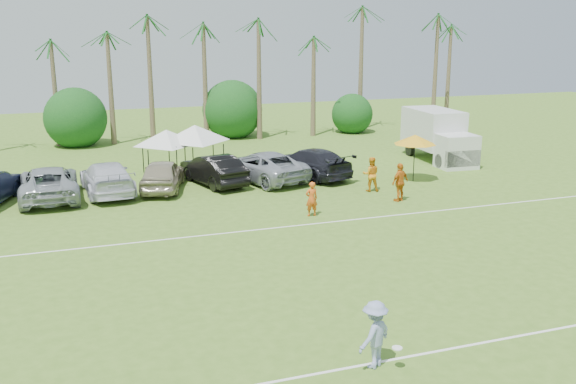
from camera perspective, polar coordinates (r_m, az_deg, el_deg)
name	(u,v)px	position (r m, az deg, el deg)	size (l,w,h in m)	color
field_lines	(288,282)	(22.36, -0.04, -7.98)	(80.00, 12.10, 0.01)	white
palm_tree_3	(36,5)	(49.56, -21.49, 15.19)	(2.40, 2.40, 11.90)	brown
palm_tree_4	(98,43)	(49.61, -16.50, 12.59)	(2.40, 2.40, 8.90)	brown
palm_tree_5	(154,31)	(49.99, -11.86, 13.87)	(2.40, 2.40, 9.90)	brown
palm_tree_6	(206,19)	(50.70, -7.28, 15.03)	(2.40, 2.40, 10.90)	brown
palm_tree_7	(257,8)	(51.72, -2.80, 16.05)	(2.40, 2.40, 11.90)	brown
palm_tree_8	(316,41)	(53.36, 2.53, 13.23)	(2.40, 2.40, 8.90)	brown
palm_tree_9	(372,30)	(55.40, 7.49, 14.06)	(2.40, 2.40, 9.90)	brown
palm_tree_10	(425,20)	(57.82, 12.10, 14.74)	(2.40, 2.40, 10.90)	brown
palm_tree_11	(466,10)	(60.00, 15.53, 15.33)	(2.40, 2.40, 11.90)	brown
bush_tree_1	(76,120)	(50.97, -18.36, 6.05)	(4.00, 4.00, 4.00)	brown
bush_tree_2	(231,114)	(52.55, -5.11, 6.95)	(4.00, 4.00, 4.00)	brown
bush_tree_3	(344,109)	(55.85, 4.96, 7.39)	(4.00, 4.00, 4.00)	brown
sideline_player_a	(312,199)	(29.77, 2.11, -0.62)	(0.60, 0.39, 1.64)	#DD5818
sideline_player_b	(371,174)	(34.58, 7.38, 1.58)	(0.90, 0.70, 1.86)	orange
sideline_player_c	(400,182)	(32.77, 9.93, 0.86)	(1.15, 0.48, 1.96)	orange
box_truck	(439,134)	(43.39, 13.25, 5.02)	(2.78, 6.53, 3.30)	silver
canopy_tent_left	(166,130)	(38.34, -10.77, 5.46)	(3.96, 3.96, 3.21)	black
canopy_tent_right	(195,125)	(38.55, -8.29, 5.92)	(4.26, 4.26, 3.45)	black
market_umbrella	(415,139)	(37.04, 11.23, 4.60)	(2.41, 2.41, 2.69)	black
frisbee_player	(375,334)	(16.93, 7.71, -12.44)	(1.34, 1.15, 1.81)	#8B98C5
parked_car_2	(49,183)	(34.90, -20.48, 0.76)	(2.82, 6.12, 1.70)	#979DA3
parked_car_3	(107,178)	(35.12, -15.79, 1.21)	(2.38, 5.86, 1.70)	silver
parked_car_4	(162,175)	(35.20, -11.10, 1.52)	(2.01, 4.99, 1.70)	tan
parked_car_5	(213,170)	(36.06, -6.66, 2.00)	(1.80, 5.16, 1.70)	black
parked_car_6	(263,166)	(36.73, -2.25, 2.31)	(2.82, 6.12, 1.70)	#969BA5
parked_car_7	(310,163)	(37.65, 1.95, 2.61)	(2.38, 5.86, 1.70)	black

